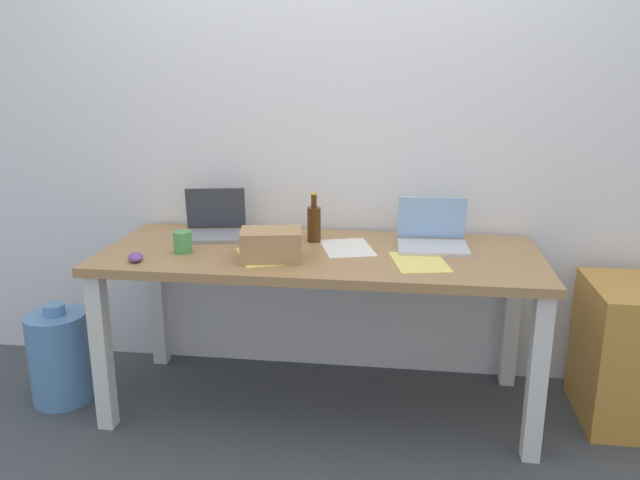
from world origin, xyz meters
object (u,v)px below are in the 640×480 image
at_px(cardboard_box, 271,245).
at_px(coffee_mug, 183,242).
at_px(laptop_right, 432,238).
at_px(beer_bottle, 314,223).
at_px(desk, 320,271).
at_px(water_cooler_jug, 60,357).
at_px(filing_cabinet, 630,353).
at_px(computer_mouse, 136,257).
at_px(laptop_left, 215,226).

distance_m(cardboard_box, coffee_mug, 0.41).
relative_size(laptop_right, beer_bottle, 1.39).
relative_size(desk, cardboard_box, 7.60).
xyz_separation_m(desk, coffee_mug, (-0.59, -0.10, 0.14)).
relative_size(beer_bottle, water_cooler_jug, 0.48).
relative_size(desk, beer_bottle, 8.40).
height_order(cardboard_box, coffee_mug, cardboard_box).
distance_m(laptop_right, filing_cabinet, 1.01).
xyz_separation_m(laptop_right, cardboard_box, (-0.68, -0.28, 0.02)).
bearing_deg(computer_mouse, coffee_mug, 19.29).
relative_size(computer_mouse, coffee_mug, 1.05).
relative_size(computer_mouse, water_cooler_jug, 0.21).
distance_m(beer_bottle, coffee_mug, 0.60).
height_order(laptop_right, filing_cabinet, laptop_right).
distance_m(computer_mouse, water_cooler_jug, 0.73).
bearing_deg(laptop_left, filing_cabinet, -3.75).
xyz_separation_m(coffee_mug, filing_cabinet, (1.97, 0.16, -0.48)).
height_order(beer_bottle, computer_mouse, beer_bottle).
relative_size(cardboard_box, coffee_mug, 2.66).
relative_size(desk, laptop_right, 6.06).
bearing_deg(cardboard_box, computer_mouse, -170.11).
bearing_deg(water_cooler_jug, laptop_left, 23.91).
bearing_deg(laptop_right, coffee_mug, -168.12).
height_order(laptop_left, laptop_right, laptop_left).
distance_m(laptop_left, filing_cabinet, 1.97).
xyz_separation_m(computer_mouse, filing_cabinet, (2.12, 0.31, -0.45)).
bearing_deg(filing_cabinet, cardboard_box, -172.41).
xyz_separation_m(water_cooler_jug, filing_cabinet, (2.59, 0.18, 0.10)).
xyz_separation_m(laptop_right, water_cooler_jug, (-1.71, -0.25, -0.57)).
bearing_deg(desk, beer_bottle, 107.50).
relative_size(beer_bottle, coffee_mug, 2.41).
bearing_deg(laptop_left, beer_bottle, -3.23).
distance_m(laptop_right, computer_mouse, 1.29).
relative_size(desk, water_cooler_jug, 4.00).
xyz_separation_m(laptop_left, coffee_mug, (-0.06, -0.28, 0.00)).
relative_size(desk, computer_mouse, 19.24).
height_order(desk, beer_bottle, beer_bottle).
distance_m(laptop_right, beer_bottle, 0.54).
bearing_deg(desk, filing_cabinet, 2.38).
height_order(computer_mouse, filing_cabinet, computer_mouse).
relative_size(coffee_mug, filing_cabinet, 0.15).
height_order(desk, laptop_left, laptop_left).
bearing_deg(cardboard_box, filing_cabinet, 7.59).
bearing_deg(coffee_mug, beer_bottle, 25.42).
distance_m(laptop_right, coffee_mug, 1.11).
xyz_separation_m(desk, water_cooler_jug, (-1.22, -0.12, -0.44)).
relative_size(beer_bottle, computer_mouse, 2.29).
xyz_separation_m(beer_bottle, filing_cabinet, (1.42, -0.10, -0.52)).
bearing_deg(laptop_left, desk, -18.91).
xyz_separation_m(laptop_left, filing_cabinet, (1.91, -0.12, -0.48)).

